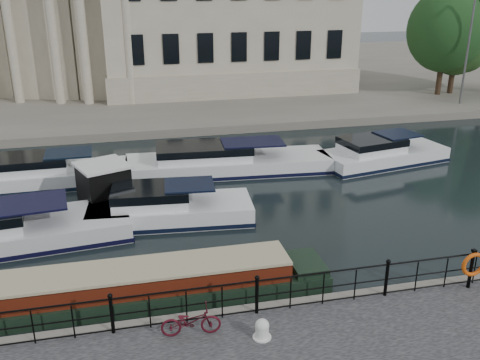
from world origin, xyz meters
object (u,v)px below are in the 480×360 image
at_px(mooring_bollard, 262,329).
at_px(narrowboat, 120,293).
at_px(life_ring_post, 473,265).
at_px(harbour_hut, 104,189).
at_px(bicycle, 191,321).

relative_size(mooring_bollard, narrowboat, 0.04).
xyz_separation_m(life_ring_post, narrowboat, (-10.52, 2.46, -1.00)).
bearing_deg(harbour_hut, life_ring_post, -64.08).
distance_m(bicycle, narrowboat, 3.38).
relative_size(mooring_bollard, harbour_hut, 0.17).
xyz_separation_m(narrowboat, harbour_hut, (-0.45, 7.54, 0.59)).
distance_m(mooring_bollard, life_ring_post, 6.94).
bearing_deg(bicycle, mooring_bollard, -102.58).
relative_size(mooring_bollard, life_ring_post, 0.43).
relative_size(bicycle, narrowboat, 0.12).
distance_m(life_ring_post, narrowboat, 10.85).
bearing_deg(harbour_hut, mooring_bollard, -91.04).
height_order(bicycle, mooring_bollard, bicycle).
distance_m(bicycle, harbour_hut, 10.56).
relative_size(bicycle, life_ring_post, 1.23).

